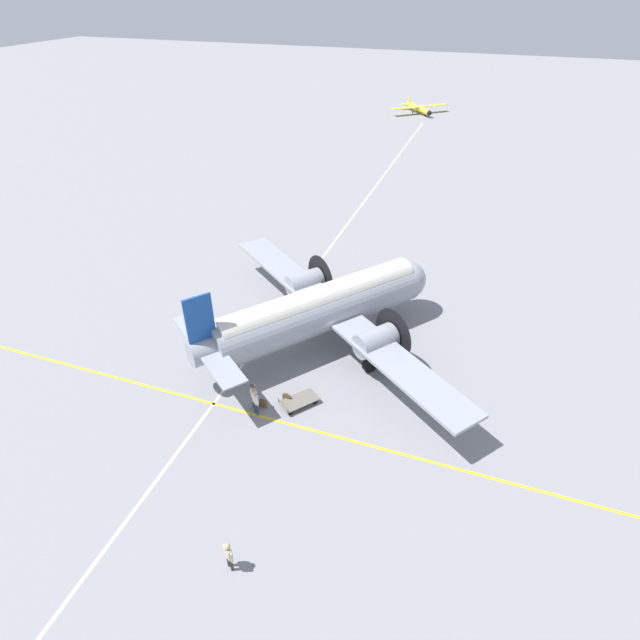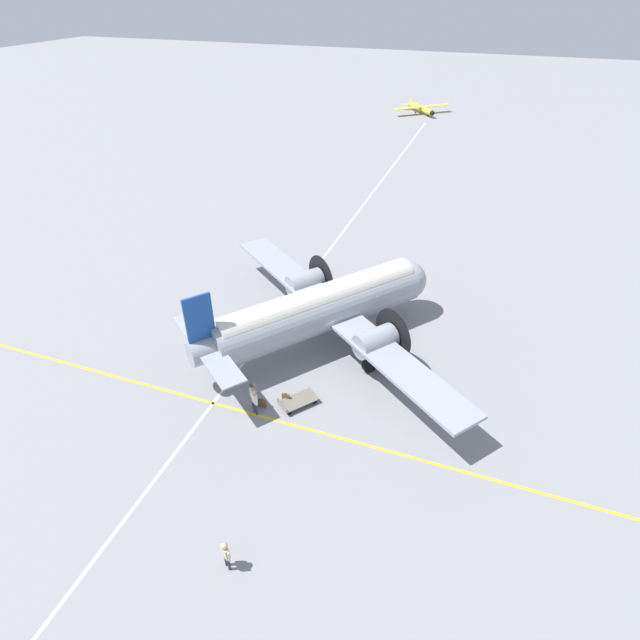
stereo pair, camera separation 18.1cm
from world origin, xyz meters
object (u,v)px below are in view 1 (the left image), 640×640
object	(u,v)px
baggage_cart	(299,401)
light_aircraft_distant	(419,108)
passenger_boarding	(255,399)
suitcase_upright_spare	(287,398)
airliner_main	(326,307)
crew_foreground	(228,554)
ramp_agent	(253,394)
suitcase_near_door	(263,403)

from	to	relation	value
baggage_cart	light_aircraft_distant	bearing A→B (deg)	43.47
passenger_boarding	suitcase_upright_spare	world-z (taller)	passenger_boarding
airliner_main	baggage_cart	distance (m)	6.58
suitcase_upright_spare	baggage_cart	xyz separation A→B (m)	(-0.72, -0.05, -0.02)
airliner_main	light_aircraft_distant	world-z (taller)	airliner_main
passenger_boarding	baggage_cart	bearing A→B (deg)	-104.63
crew_foreground	light_aircraft_distant	size ratio (longest dim) A/B	0.19
airliner_main	light_aircraft_distant	xyz separation A→B (m)	(5.85, -66.00, -1.80)
airliner_main	suitcase_upright_spare	bearing A→B (deg)	-144.40
airliner_main	ramp_agent	bearing A→B (deg)	-155.50
suitcase_near_door	suitcase_upright_spare	world-z (taller)	suitcase_upright_spare
crew_foreground	passenger_boarding	distance (m)	8.62
suitcase_near_door	baggage_cart	size ratio (longest dim) A/B	0.24
ramp_agent	suitcase_upright_spare	bearing A→B (deg)	71.69
airliner_main	suitcase_upright_spare	world-z (taller)	airliner_main
ramp_agent	baggage_cart	bearing A→B (deg)	62.83
airliner_main	ramp_agent	distance (m)	7.58
crew_foreground	passenger_boarding	bearing A→B (deg)	138.02
passenger_boarding	light_aircraft_distant	size ratio (longest dim) A/B	0.20
passenger_boarding	suitcase_near_door	distance (m)	0.98
ramp_agent	baggage_cart	world-z (taller)	ramp_agent
light_aircraft_distant	suitcase_near_door	bearing A→B (deg)	-37.35
ramp_agent	light_aircraft_distant	distance (m)	73.34
baggage_cart	passenger_boarding	bearing A→B (deg)	164.77
airliner_main	passenger_boarding	size ratio (longest dim) A/B	11.59
crew_foreground	baggage_cart	world-z (taller)	crew_foreground
ramp_agent	baggage_cart	xyz separation A→B (m)	(-2.19, -1.10, -0.79)
passenger_boarding	ramp_agent	bearing A→B (deg)	-11.03
airliner_main	crew_foreground	distance (m)	15.86
airliner_main	passenger_boarding	xyz separation A→B (m)	(1.43, 7.54, -1.58)
suitcase_upright_spare	baggage_cart	bearing A→B (deg)	-176.02
baggage_cart	light_aircraft_distant	xyz separation A→B (m)	(6.34, -72.13, 0.55)
airliner_main	crew_foreground	bearing A→B (deg)	-137.58
ramp_agent	crew_foreground	bearing A→B (deg)	-34.45
suitcase_upright_spare	suitcase_near_door	bearing A→B (deg)	36.03
suitcase_upright_spare	light_aircraft_distant	world-z (taller)	light_aircraft_distant
passenger_boarding	light_aircraft_distant	distance (m)	73.67
baggage_cart	crew_foreground	bearing A→B (deg)	-136.76
crew_foreground	suitcase_upright_spare	bearing A→B (deg)	128.64
passenger_boarding	light_aircraft_distant	world-z (taller)	light_aircraft_distant
suitcase_upright_spare	baggage_cart	distance (m)	0.72
airliner_main	suitcase_near_door	bearing A→B (deg)	-153.03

